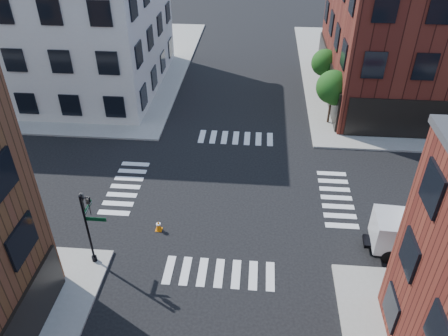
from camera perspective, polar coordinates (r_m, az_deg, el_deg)
ground at (r=28.90m, az=0.68°, el=-3.17°), size 120.00×120.00×0.00m
sidewalk_nw at (r=52.30m, az=-21.61°, el=12.63°), size 30.00×30.00×0.15m
building_nw at (r=45.54m, az=-23.24°, el=16.51°), size 22.00×16.00×11.00m
tree_near at (r=36.31m, az=14.12°, el=10.00°), size 2.69×2.69×4.49m
tree_far at (r=41.89m, az=13.08°, el=13.08°), size 2.43×2.43×4.07m
signal_pole at (r=23.44m, az=-17.31°, el=-6.68°), size 1.29×1.24×4.60m
box_truck at (r=26.32m, az=27.09°, el=-7.42°), size 7.47×2.67×3.33m
traffic_cone at (r=26.18m, az=-8.54°, el=-7.45°), size 0.39×0.39×0.71m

